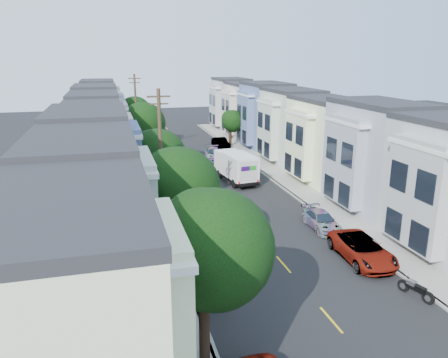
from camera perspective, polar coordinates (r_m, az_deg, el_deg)
name	(u,v)px	position (r m, az deg, el deg)	size (l,w,h in m)	color
ground	(252,229)	(32.48, 3.74, -6.48)	(160.00, 160.00, 0.00)	black
road_slab	(208,176)	(46.19, -2.14, 0.35)	(12.00, 70.00, 0.02)	black
curb_left	(150,180)	(45.29, -9.62, -0.10)	(0.30, 70.00, 0.15)	gray
curb_right	(262,172)	(47.81, 4.95, 0.91)	(0.30, 70.00, 0.15)	gray
sidewalk_left	(137,181)	(45.20, -11.26, -0.21)	(2.60, 70.00, 0.15)	gray
sidewalk_right	(273,171)	(48.25, 6.41, 1.01)	(2.60, 70.00, 0.15)	gray
centerline	(208,176)	(46.19, -2.14, 0.34)	(0.12, 70.00, 0.01)	gold
townhouse_row_left	(99,184)	(45.19, -16.06, -0.63)	(5.00, 70.00, 8.50)	#F3FFC1
townhouse_row_right	(305,170)	(49.74, 10.50, 1.20)	(5.00, 70.00, 8.50)	#F3FFC1
tree_a	(211,250)	(16.72, -1.71, -9.24)	(4.70, 4.70, 7.58)	black
tree_b	(177,189)	(24.31, -6.12, -1.36)	(4.70, 4.70, 7.52)	black
tree_c	(156,159)	(34.90, -8.85, 2.66)	(4.70, 4.70, 6.84)	black
tree_d	(143,124)	(47.20, -10.59, 7.02)	(4.70, 4.70, 7.69)	black
tree_e	(134,113)	(60.90, -11.61, 8.45)	(4.43, 4.43, 7.10)	black
tree_far_r	(232,121)	(61.26, 1.09, 7.53)	(3.10, 3.10, 5.10)	black
utility_pole_near	(161,160)	(31.47, -8.22, 2.52)	(1.60, 0.26, 10.00)	#42301E
utility_pole_far	(136,114)	(57.01, -11.38, 8.27)	(1.60, 0.26, 10.00)	#42301E
fedex_truck	(236,166)	(43.88, 1.57, 1.75)	(2.38, 6.18, 2.96)	white
lead_sedan	(213,154)	(53.72, -1.41, 3.30)	(1.94, 4.62, 1.39)	black
parked_left_b	(211,277)	(24.39, -1.70, -12.67)	(1.40, 3.97, 1.32)	black
parked_left_c	(185,222)	(31.78, -5.13, -5.58)	(2.07, 4.92, 1.48)	silver
parked_left_d	(166,184)	(41.56, -7.58, -0.61)	(1.56, 4.07, 1.32)	#3B1207
parked_right_a	(362,249)	(28.63, 17.59, -8.76)	(2.49, 5.40, 1.50)	slate
parked_right_b	(321,221)	(32.99, 12.60, -5.32)	(1.74, 4.14, 1.24)	silver
parked_right_c	(242,160)	(50.57, 2.40, 2.45)	(2.15, 4.67, 1.30)	black
parked_right_d	(221,143)	(59.97, -0.42, 4.66)	(1.56, 4.41, 1.47)	black
motorcycle	(415,289)	(25.71, 23.71, -13.06)	(0.30, 2.16, 0.86)	black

